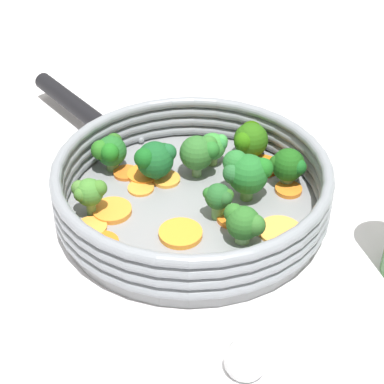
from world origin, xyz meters
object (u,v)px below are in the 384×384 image
(broccoli_floret_9, at_px, (89,192))
(skillet, at_px, (192,208))
(broccoli_floret_6, at_px, (244,223))
(broccoli_floret_3, at_px, (288,166))
(carrot_slice_1, at_px, (234,217))
(carrot_slice_8, at_px, (199,154))
(broccoli_floret_2, at_px, (199,152))
(broccoli_floret_0, at_px, (219,198))
(broccoli_floret_4, at_px, (110,151))
(carrot_slice_10, at_px, (181,233))
(carrot_slice_4, at_px, (166,179))
(broccoli_floret_8, at_px, (246,172))
(broccoli_floret_1, at_px, (156,159))
(carrot_slice_0, at_px, (141,188))
(carrot_slice_12, at_px, (126,173))
(broccoli_floret_7, at_px, (214,146))
(carrot_slice_2, at_px, (280,231))
(carrot_slice_11, at_px, (262,166))
(carrot_slice_9, at_px, (112,211))
(carrot_slice_3, at_px, (91,227))
(carrot_slice_7, at_px, (102,243))
(carrot_slice_6, at_px, (143,175))
(carrot_slice_5, at_px, (288,189))
(broccoli_floret_5, at_px, (250,139))

(broccoli_floret_9, bearing_deg, skillet, 123.91)
(broccoli_floret_6, bearing_deg, broccoli_floret_3, 173.70)
(carrot_slice_1, relative_size, broccoli_floret_6, 0.81)
(carrot_slice_8, height_order, broccoli_floret_2, broccoli_floret_2)
(broccoli_floret_0, relative_size, broccoli_floret_4, 0.94)
(skillet, height_order, carrot_slice_10, carrot_slice_10)
(carrot_slice_4, height_order, broccoli_floret_8, broccoli_floret_8)
(broccoli_floret_1, bearing_deg, broccoli_floret_9, -23.14)
(carrot_slice_0, relative_size, carrot_slice_1, 0.82)
(broccoli_floret_3, bearing_deg, carrot_slice_12, -72.51)
(carrot_slice_4, bearing_deg, broccoli_floret_7, 145.74)
(carrot_slice_2, bearing_deg, skillet, -94.87)
(carrot_slice_1, relative_size, carrot_slice_12, 1.26)
(carrot_slice_11, bearing_deg, broccoli_floret_2, -55.72)
(skillet, xyz_separation_m, carrot_slice_9, (0.05, -0.07, 0.01))
(broccoli_floret_9, bearing_deg, broccoli_floret_6, 98.57)
(carrot_slice_8, bearing_deg, carrot_slice_3, -16.48)
(broccoli_floret_2, distance_m, broccoli_floret_6, 0.12)
(broccoli_floret_4, xyz_separation_m, broccoli_floret_9, (0.08, 0.02, 0.00))
(broccoli_floret_4, relative_size, broccoli_floret_9, 1.00)
(carrot_slice_11, distance_m, broccoli_floret_3, 0.05)
(skillet, relative_size, carrot_slice_11, 6.79)
(skillet, bearing_deg, carrot_slice_1, 80.99)
(broccoli_floret_4, bearing_deg, broccoli_floret_7, 119.41)
(carrot_slice_2, distance_m, carrot_slice_8, 0.16)
(broccoli_floret_2, relative_size, broccoli_floret_8, 0.90)
(carrot_slice_9, distance_m, broccoli_floret_3, 0.20)
(broccoli_floret_2, bearing_deg, broccoli_floret_7, 166.91)
(broccoli_floret_8, bearing_deg, carrot_slice_7, -39.29)
(carrot_slice_11, height_order, broccoli_floret_8, broccoli_floret_8)
(skillet, relative_size, broccoli_floret_0, 6.84)
(skillet, distance_m, carrot_slice_6, 0.08)
(broccoli_floret_0, height_order, broccoli_floret_8, broccoli_floret_8)
(carrot_slice_2, bearing_deg, carrot_slice_5, -170.27)
(carrot_slice_1, xyz_separation_m, carrot_slice_2, (0.00, 0.05, -0.00))
(broccoli_floret_5, height_order, broccoli_floret_8, broccoli_floret_8)
(carrot_slice_9, height_order, broccoli_floret_0, broccoli_floret_0)
(carrot_slice_3, height_order, broccoli_floret_9, broccoli_floret_9)
(carrot_slice_1, distance_m, carrot_slice_6, 0.13)
(carrot_slice_11, distance_m, broccoli_floret_4, 0.18)
(broccoli_floret_0, height_order, broccoli_floret_1, broccoli_floret_1)
(carrot_slice_6, bearing_deg, skillet, 71.92)
(carrot_slice_12, distance_m, broccoli_floret_9, 0.09)
(broccoli_floret_7, bearing_deg, carrot_slice_7, -15.74)
(carrot_slice_3, distance_m, broccoli_floret_1, 0.11)
(carrot_slice_2, distance_m, broccoli_floret_5, 0.14)
(carrot_slice_1, xyz_separation_m, carrot_slice_6, (-0.03, -0.12, -0.00))
(carrot_slice_0, height_order, broccoli_floret_4, broccoli_floret_4)
(broccoli_floret_1, bearing_deg, broccoli_floret_7, 139.66)
(carrot_slice_3, bearing_deg, carrot_slice_5, 130.22)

